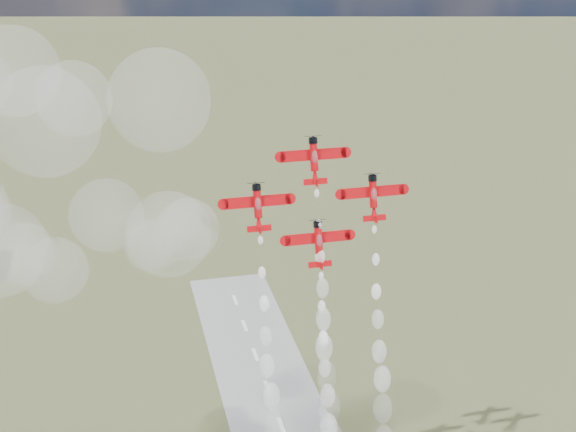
{
  "coord_description": "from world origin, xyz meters",
  "views": [
    {
      "loc": [
        -42.54,
        -139.27,
        145.18
      ],
      "look_at": [
        -7.57,
        9.38,
        83.18
      ],
      "focal_mm": 50.0,
      "sensor_mm": 36.0,
      "label": 1
    }
  ],
  "objects_px": {
    "plane_slot": "(319,243)",
    "plane_right": "(373,196)",
    "plane_left": "(258,206)",
    "plane_lead": "(314,159)"
  },
  "relations": [
    {
      "from": "plane_slot",
      "to": "plane_right",
      "type": "bearing_deg",
      "value": 10.25
    },
    {
      "from": "plane_left",
      "to": "plane_right",
      "type": "bearing_deg",
      "value": 0.0
    },
    {
      "from": "plane_left",
      "to": "plane_slot",
      "type": "height_order",
      "value": "plane_left"
    },
    {
      "from": "plane_lead",
      "to": "plane_left",
      "type": "xyz_separation_m",
      "value": [
        -12.34,
        -2.23,
        -8.34
      ]
    },
    {
      "from": "plane_left",
      "to": "plane_right",
      "type": "xyz_separation_m",
      "value": [
        24.68,
        0.0,
        0.0
      ]
    },
    {
      "from": "plane_right",
      "to": "plane_slot",
      "type": "relative_size",
      "value": 1.0
    },
    {
      "from": "plane_lead",
      "to": "plane_right",
      "type": "relative_size",
      "value": 1.0
    },
    {
      "from": "plane_right",
      "to": "plane_left",
      "type": "bearing_deg",
      "value": 180.0
    },
    {
      "from": "plane_lead",
      "to": "plane_right",
      "type": "height_order",
      "value": "plane_lead"
    },
    {
      "from": "plane_right",
      "to": "plane_lead",
      "type": "bearing_deg",
      "value": 169.75
    }
  ]
}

